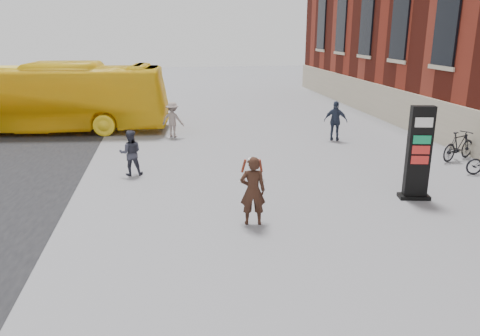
{
  "coord_description": "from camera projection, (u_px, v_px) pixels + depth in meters",
  "views": [
    {
      "loc": [
        -2.14,
        -10.55,
        4.78
      ],
      "look_at": [
        -0.26,
        1.24,
        1.19
      ],
      "focal_mm": 35.0,
      "sensor_mm": 36.0,
      "label": 1
    }
  ],
  "objects": [
    {
      "name": "pedestrian_c",
      "position": [
        336.0,
        121.0,
        20.43
      ],
      "size": [
        1.1,
        0.83,
        1.73
      ],
      "primitive_type": "imported",
      "rotation": [
        0.0,
        0.0,
        2.68
      ],
      "color": "#2B3449",
      "rests_on": "ground"
    },
    {
      "name": "info_pylon",
      "position": [
        419.0,
        153.0,
        13.27
      ],
      "size": [
        0.94,
        0.6,
        2.71
      ],
      "rotation": [
        0.0,
        0.0,
        -0.2
      ],
      "color": "black",
      "rests_on": "ground"
    },
    {
      "name": "bus",
      "position": [
        42.0,
        98.0,
        21.98
      ],
      "size": [
        11.87,
        3.85,
        3.25
      ],
      "primitive_type": "imported",
      "rotation": [
        0.0,
        0.0,
        1.47
      ],
      "color": "yellow",
      "rests_on": "road"
    },
    {
      "name": "bike_7",
      "position": [
        459.0,
        146.0,
        17.43
      ],
      "size": [
        1.9,
        1.24,
        1.11
      ],
      "primitive_type": "imported",
      "rotation": [
        0.0,
        0.0,
        2.0
      ],
      "color": "black",
      "rests_on": "ground"
    },
    {
      "name": "woman",
      "position": [
        253.0,
        190.0,
        11.64
      ],
      "size": [
        0.71,
        0.66,
        1.77
      ],
      "rotation": [
        0.0,
        0.0,
        3.03
      ],
      "color": "black",
      "rests_on": "ground"
    },
    {
      "name": "pedestrian_b",
      "position": [
        173.0,
        120.0,
        21.08
      ],
      "size": [
        1.18,
        0.97,
        1.59
      ],
      "primitive_type": "imported",
      "rotation": [
        0.0,
        0.0,
        2.71
      ],
      "color": "gray",
      "rests_on": "ground"
    },
    {
      "name": "pedestrian_a",
      "position": [
        131.0,
        153.0,
        15.63
      ],
      "size": [
        0.78,
        0.62,
        1.53
      ],
      "primitive_type": "imported",
      "rotation": [
        0.0,
        0.0,
        3.2
      ],
      "color": "#333440",
      "rests_on": "ground"
    },
    {
      "name": "ground",
      "position": [
        258.0,
        227.0,
        11.68
      ],
      "size": [
        100.0,
        100.0,
        0.0
      ],
      "primitive_type": "plane",
      "color": "#9E9EA3"
    }
  ]
}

